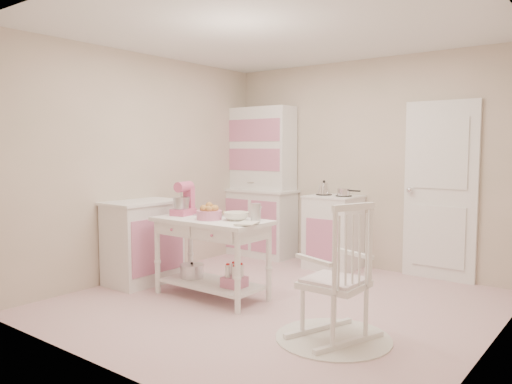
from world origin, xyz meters
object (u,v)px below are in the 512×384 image
hutch (260,182)px  stand_mixer (183,199)px  stove (333,232)px  work_table (212,258)px  bread_basket (209,215)px  base_cabinet (143,242)px  rocking_chair (334,271)px

hutch → stand_mixer: 1.92m
stove → work_table: 1.89m
stand_mixer → bread_basket: (0.44, -0.07, -0.12)m
bread_basket → stand_mixer: bearing=171.0°
base_cabinet → stand_mixer: 0.77m
base_cabinet → stove: bearing=54.5°
hutch → stove: bearing=-2.4°
bread_basket → hutch: bearing=113.7°
base_cabinet → stand_mixer: bearing=7.3°
stove → work_table: size_ratio=0.77×
stove → rocking_chair: size_ratio=0.84×
stove → rocking_chair: bearing=-61.0°
work_table → stand_mixer: stand_mixer is taller
stove → base_cabinet: same height
base_cabinet → hutch: bearing=85.4°
hutch → bread_basket: 2.14m
hutch → base_cabinet: hutch is taller
stove → stand_mixer: size_ratio=2.71×
hutch → bread_basket: size_ratio=8.32×
stand_mixer → hutch: bearing=92.2°
rocking_chair → stand_mixer: (-1.94, 0.26, 0.42)m
rocking_chair → bread_basket: 1.54m
stove → bread_basket: stove is taller
stove → bread_basket: size_ratio=3.68×
stove → rocking_chair: rocking_chair is taller
hutch → bread_basket: bearing=-66.3°
hutch → base_cabinet: (-0.16, -1.95, -0.58)m
hutch → work_table: size_ratio=1.73×
bread_basket → base_cabinet: bearing=-179.8°
stove → base_cabinet: (-1.36, -1.90, 0.00)m
stand_mixer → bread_basket: stand_mixer is taller
rocking_chair → stove: bearing=138.3°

